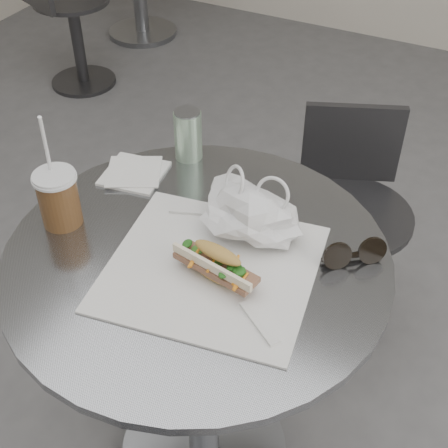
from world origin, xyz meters
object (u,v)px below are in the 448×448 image
at_px(iced_coffee, 58,198).
at_px(banh_mi, 217,264).
at_px(chair_far, 344,238).
at_px(bg_chair, 68,27).
at_px(drink_can, 188,135).
at_px(sunglasses, 354,254).
at_px(cafe_table, 200,343).

bearing_deg(iced_coffee, banh_mi, -0.30).
height_order(chair_far, bg_chair, bg_chair).
bearing_deg(chair_far, bg_chair, -48.70).
xyz_separation_m(bg_chair, banh_mi, (1.63, -1.55, 0.46)).
bearing_deg(banh_mi, drink_can, 137.30).
height_order(iced_coffee, sunglasses, iced_coffee).
distance_m(bg_chair, banh_mi, 2.30).
relative_size(cafe_table, drink_can, 6.25).
bearing_deg(cafe_table, iced_coffee, -172.38).
relative_size(chair_far, iced_coffee, 2.67).
bearing_deg(sunglasses, iced_coffee, 155.71).
height_order(bg_chair, iced_coffee, iced_coffee).
bearing_deg(iced_coffee, chair_far, 58.42).
height_order(cafe_table, bg_chair, cafe_table).
bearing_deg(bg_chair, sunglasses, -16.31).
bearing_deg(cafe_table, chair_far, 78.38).
height_order(cafe_table, sunglasses, sunglasses).
relative_size(sunglasses, drink_can, 0.92).
relative_size(chair_far, banh_mi, 3.18).
height_order(chair_far, iced_coffee, iced_coffee).
xyz_separation_m(iced_coffee, sunglasses, (0.57, 0.15, -0.04)).
distance_m(iced_coffee, drink_can, 0.34).
xyz_separation_m(sunglasses, drink_can, (-0.45, 0.17, 0.04)).
relative_size(bg_chair, drink_can, 5.77).
height_order(cafe_table, drink_can, drink_can).
height_order(chair_far, banh_mi, banh_mi).
distance_m(chair_far, iced_coffee, 0.95).
relative_size(iced_coffee, sunglasses, 2.29).
distance_m(banh_mi, iced_coffee, 0.36).
relative_size(chair_far, sunglasses, 6.13).
bearing_deg(iced_coffee, drink_can, 70.15).
relative_size(chair_far, drink_can, 5.65).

